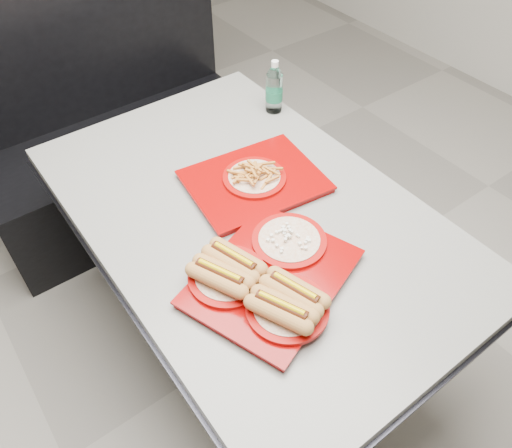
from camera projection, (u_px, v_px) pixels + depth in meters
ground at (252, 340)px, 2.05m from camera, size 6.00×6.00×0.00m
diner_table at (251, 246)px, 1.63m from camera, size 0.92×1.42×0.75m
booth_bench at (116, 133)px, 2.37m from camera, size 1.30×0.57×1.35m
tray_near at (267, 277)px, 1.29m from camera, size 0.52×0.46×0.09m
tray_far at (254, 179)px, 1.58m from camera, size 0.45×0.37×0.08m
water_bottle at (274, 90)px, 1.82m from camera, size 0.06×0.06×0.20m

